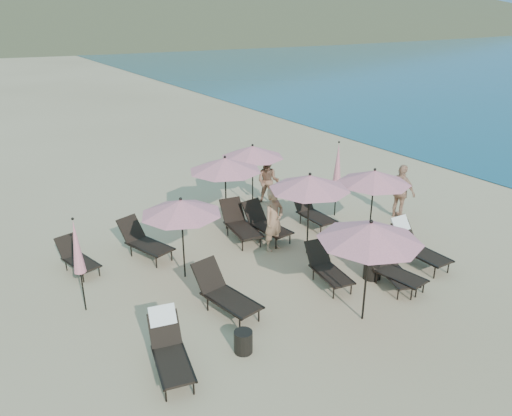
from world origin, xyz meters
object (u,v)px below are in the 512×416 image
umbrella_open_0 (181,207)px  beachgoer_b (268,182)px  lounger_9 (240,223)px  umbrella_closed_1 (77,247)px  umbrella_open_4 (253,152)px  umbrella_open_2 (374,177)px  lounger_0 (169,347)px  lounger_6 (77,257)px  lounger_8 (265,223)px  side_table_0 (243,342)px  umbrella_open_3 (225,164)px  lounger_5 (416,244)px  beachgoer_c (401,192)px  umbrella_open_1 (310,182)px  side_table_1 (372,270)px  lounger_10 (312,212)px  umbrella_closed_0 (338,165)px  umbrella_open_5 (370,232)px  lounger_3 (393,266)px  beachgoer_a (274,220)px  lounger_4 (392,269)px  lounger_1 (224,293)px  lounger_7 (144,241)px  lounger_2 (327,267)px

umbrella_open_0 → beachgoer_b: bearing=34.6°
lounger_9 → umbrella_closed_1: 5.40m
umbrella_open_4 → umbrella_open_2: bearing=-68.8°
lounger_0 → lounger_6: (-0.56, 4.99, -0.11)m
umbrella_closed_1 → lounger_8: bearing=11.4°
beachgoer_b → side_table_0: bearing=-78.9°
umbrella_open_0 → umbrella_open_3: umbrella_open_3 is taller
lounger_5 → beachgoer_c: beachgoer_c is taller
umbrella_open_1 → side_table_1: umbrella_open_1 is taller
lounger_10 → umbrella_closed_0: size_ratio=0.66×
lounger_8 → umbrella_open_5: (-0.49, -4.85, 1.70)m
lounger_3 → umbrella_closed_1: (-7.04, 2.84, 1.16)m
side_table_0 → umbrella_open_4: bearing=57.2°
lounger_10 → beachgoer_a: beachgoer_a is taller
lounger_3 → lounger_10: size_ratio=0.99×
umbrella_open_3 → umbrella_closed_1: 5.58m
lounger_8 → lounger_9: size_ratio=0.96×
lounger_8 → beachgoer_b: (1.61, 2.32, 0.38)m
lounger_6 → beachgoer_b: beachgoer_b is taller
beachgoer_b → beachgoer_c: bearing=-0.0°
lounger_0 → lounger_4: lounger_0 is taller
lounger_10 → lounger_0: bearing=-148.1°
umbrella_open_1 → umbrella_open_3: bearing=112.7°
umbrella_open_4 → lounger_1: bearing=-127.2°
umbrella_open_0 → side_table_1: umbrella_open_0 is taller
lounger_8 → lounger_6: bearing=164.0°
umbrella_closed_1 → umbrella_open_4: bearing=27.1°
lounger_8 → beachgoer_a: beachgoer_a is taller
lounger_6 → umbrella_closed_1: umbrella_closed_1 is taller
lounger_1 → lounger_7: bearing=87.9°
lounger_0 → umbrella_open_5: (4.37, -0.73, 1.67)m
lounger_6 → umbrella_closed_0: umbrella_closed_0 is taller
lounger_0 → lounger_8: size_ratio=0.97×
side_table_0 → umbrella_open_0: bearing=85.7°
lounger_2 → umbrella_open_4: size_ratio=0.72×
lounger_3 → umbrella_open_2: 2.92m
beachgoer_c → umbrella_open_0: bearing=83.6°
lounger_5 → umbrella_open_0: bearing=155.6°
lounger_9 → side_table_1: bearing=-60.4°
beachgoer_b → lounger_1: bearing=-83.8°
umbrella_closed_0 → lounger_4: bearing=-112.3°
umbrella_closed_1 → side_table_0: (2.36, -3.27, -1.40)m
umbrella_open_5 → umbrella_closed_0: 6.14m
lounger_1 → side_table_0: (-0.39, -1.52, -0.25)m
lounger_2 → beachgoer_c: size_ratio=0.91×
lounger_1 → umbrella_open_1: (3.43, 1.37, 1.66)m
umbrella_open_3 → beachgoer_c: (5.39, -2.24, -1.22)m
umbrella_open_4 → beachgoer_a: (-1.18, -3.09, -1.13)m
lounger_6 → umbrella_open_4: bearing=-2.4°
lounger_6 → umbrella_open_0: umbrella_open_0 is taller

